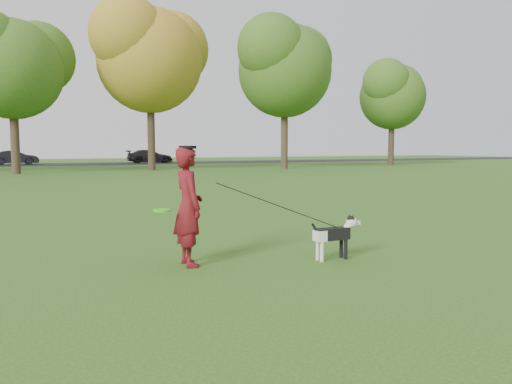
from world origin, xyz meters
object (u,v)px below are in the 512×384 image
car_right (150,156)px  car_mid (15,158)px  dog (336,233)px  man (188,206)px

car_right → car_mid: bearing=92.7°
dog → car_mid: car_mid is taller
dog → car_right: 40.75m
car_mid → car_right: 11.25m
car_mid → car_right: size_ratio=0.86×
car_mid → car_right: bearing=-97.7°
car_mid → dog: bearing=179.5°
man → car_mid: bearing=3.2°
man → car_mid: (-3.05, 39.76, -0.18)m
man → dog: bearing=-105.5°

